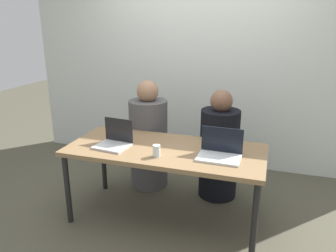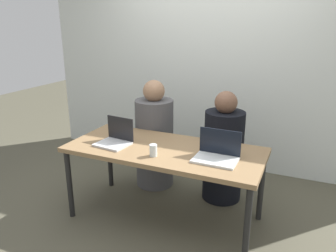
# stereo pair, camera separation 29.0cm
# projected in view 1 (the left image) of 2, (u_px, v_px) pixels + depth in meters

# --- Properties ---
(ground_plane) EXTENTS (12.00, 12.00, 0.00)m
(ground_plane) POSITION_uv_depth(u_px,v_px,m) (166.00, 217.00, 3.10)
(ground_plane) COLOR #4E4B3B
(back_wall) EXTENTS (4.50, 0.10, 2.41)m
(back_wall) POSITION_uv_depth(u_px,v_px,m) (202.00, 69.00, 4.03)
(back_wall) COLOR silver
(back_wall) RESTS_ON ground
(desk) EXTENTS (1.73, 0.77, 0.71)m
(desk) POSITION_uv_depth(u_px,v_px,m) (165.00, 154.00, 2.90)
(desk) COLOR olive
(desk) RESTS_ON ground
(person_on_left) EXTENTS (0.44, 0.44, 1.19)m
(person_on_left) POSITION_uv_depth(u_px,v_px,m) (149.00, 140.00, 3.58)
(person_on_left) COLOR #4D4C4F
(person_on_left) RESTS_ON ground
(person_on_right) EXTENTS (0.42, 0.42, 1.14)m
(person_on_right) POSITION_uv_depth(u_px,v_px,m) (219.00, 150.00, 3.36)
(person_on_right) COLOR black
(person_on_right) RESTS_ON ground
(laptop_front_right) EXTENTS (0.35, 0.27, 0.23)m
(laptop_front_right) POSITION_uv_depth(u_px,v_px,m) (220.00, 151.00, 2.68)
(laptop_front_right) COLOR silver
(laptop_front_right) RESTS_ON desk
(laptop_front_left) EXTENTS (0.31, 0.29, 0.23)m
(laptop_front_left) POSITION_uv_depth(u_px,v_px,m) (114.00, 140.00, 2.92)
(laptop_front_left) COLOR silver
(laptop_front_left) RESTS_ON desk
(water_glass_center) EXTENTS (0.06, 0.06, 0.10)m
(water_glass_center) POSITION_uv_depth(u_px,v_px,m) (157.00, 152.00, 2.69)
(water_glass_center) COLOR silver
(water_glass_center) RESTS_ON desk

